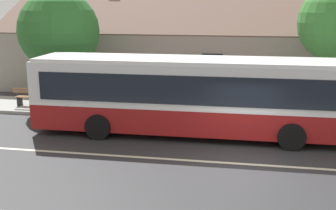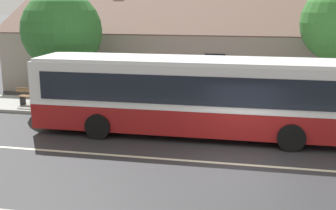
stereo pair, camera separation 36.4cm
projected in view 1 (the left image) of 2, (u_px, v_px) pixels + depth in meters
The scene contains 7 objects.
ground_plane at pixel (243, 164), 13.87m from camera, with size 300.00×300.00×0.00m, color #2D2D30.
sidewalk_far at pixel (244, 115), 19.59m from camera, with size 60.00×3.00×0.15m, color #9E9E99.
lane_divider_stripe at pixel (243, 164), 13.87m from camera, with size 60.00×0.16×0.01m, color beige.
community_building at pixel (217, 57), 26.42m from camera, with size 25.96×8.32×6.42m.
transit_bus at pixel (190, 94), 16.62m from camera, with size 12.50×2.83×3.07m.
bench_by_building at pixel (31, 98), 20.87m from camera, with size 1.62×0.51×0.94m.
street_tree_secondary at pixel (59, 31), 21.03m from camera, with size 4.05×4.05×5.82m.
Camera 1 is at (-0.15, -13.24, 5.20)m, focal length 45.00 mm.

